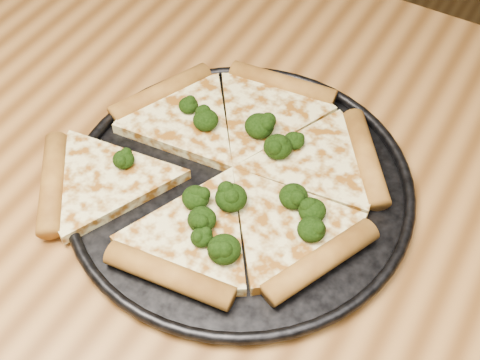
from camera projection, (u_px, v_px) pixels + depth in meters
The scene contains 4 objects.
dining_table at pixel (171, 269), 0.73m from camera, with size 1.20×0.90×0.75m.
pizza_pan at pixel (240, 185), 0.67m from camera, with size 0.35×0.35×0.02m.
pizza at pixel (226, 169), 0.68m from camera, with size 0.35×0.32×0.02m.
broccoli_florets at pixel (245, 180), 0.65m from camera, with size 0.22×0.18×0.02m.
Camera 1 is at (0.26, -0.30, 1.28)m, focal length 50.59 mm.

